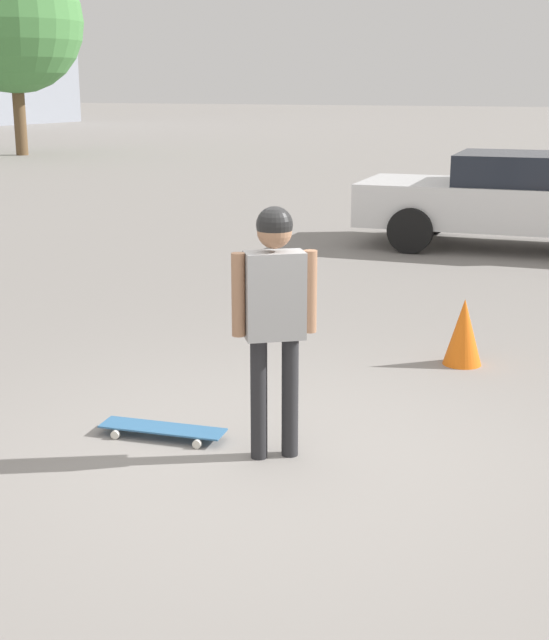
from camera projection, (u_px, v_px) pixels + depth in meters
ground_plane at (274, 456)px, 5.95m from camera, size 220.00×220.00×0.00m
person at (274, 301)px, 5.68m from camera, size 0.46×0.39×1.67m
skateboard at (163, 429)px, 6.26m from camera, size 0.92×0.37×0.07m
car_parked_near at (523, 199)px, 13.39m from camera, size 4.93×2.41×1.43m
tree_distant at (13, 22)px, 30.95m from camera, size 4.86×4.86×7.01m
traffic_cone at (463, 332)px, 7.84m from camera, size 0.34×0.34×0.60m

